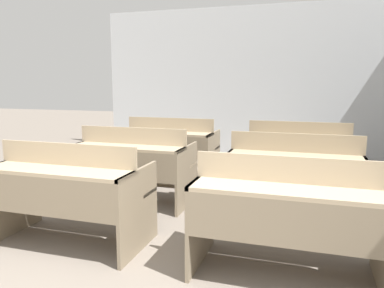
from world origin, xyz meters
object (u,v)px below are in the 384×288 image
Objects in this scene: bench_front_left at (68,190)px; bench_third_left at (170,146)px; bench_second_left at (133,163)px; bench_third_right at (298,152)px; bench_front_right at (286,213)px; bench_second_right at (294,173)px.

bench_third_left is (0.02, 2.39, 0.00)m from bench_front_left.
bench_third_right is at bearing 34.40° from bench_second_left.
bench_front_right is 1.00× the size of bench_third_right.
bench_second_right is at bearing -90.16° from bench_third_right.
bench_third_right is (1.78, 1.22, 0.00)m from bench_second_left.
bench_second_left is (-1.78, 1.19, 0.00)m from bench_front_right.
bench_front_right is at bearing -53.57° from bench_third_left.
bench_front_left is 2.17m from bench_second_right.
bench_second_right and bench_third_right have the same top height.
bench_front_right and bench_second_left have the same top height.
bench_front_left is 1.17m from bench_second_left.
bench_front_left and bench_second_right have the same top height.
bench_front_right is 3.00m from bench_third_left.
bench_second_right and bench_third_left have the same top height.
bench_front_right and bench_second_right have the same top height.
bench_second_right is 1.00× the size of bench_third_left.
bench_second_right is (1.78, 0.03, 0.00)m from bench_second_left.
bench_second_left is at bearing -179.04° from bench_second_right.
bench_second_left and bench_third_left have the same top height.
bench_second_right is at bearing 89.81° from bench_front_right.
bench_second_right is at bearing 0.96° from bench_second_left.
bench_front_left is 1.00× the size of bench_third_right.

